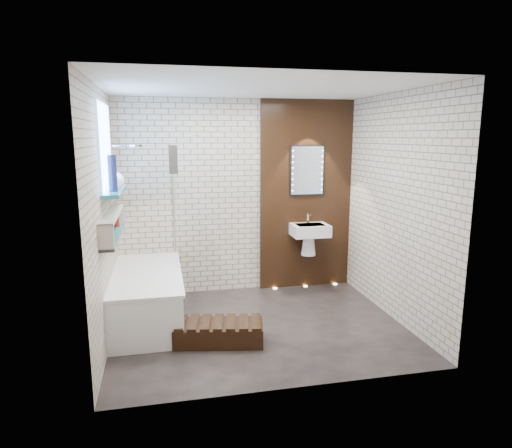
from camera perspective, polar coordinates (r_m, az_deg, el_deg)
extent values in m
plane|color=black|center=(5.21, 0.35, -12.84)|extent=(3.20, 3.20, 0.00)
cube|color=#BDB096|center=(6.09, -2.27, 3.42)|extent=(3.20, 0.04, 2.60)
cube|color=#BDB096|center=(3.59, 4.85, -1.99)|extent=(3.20, 0.04, 2.60)
cube|color=#BDB096|center=(4.75, -18.82, 0.66)|extent=(0.04, 2.60, 2.60)
cube|color=#BDB096|center=(5.40, 17.20, 1.95)|extent=(0.04, 2.60, 2.60)
plane|color=white|center=(4.78, 0.39, 16.95)|extent=(3.20, 3.20, 0.00)
cube|color=black|center=(6.29, 6.35, 3.60)|extent=(1.30, 0.06, 2.60)
cube|color=#7FADE0|center=(5.03, -18.70, 9.25)|extent=(0.03, 1.00, 0.90)
cube|color=teal|center=(5.05, -17.53, 3.97)|extent=(0.18, 1.00, 0.04)
cube|color=teal|center=(4.93, -17.67, -1.46)|extent=(0.14, 1.30, 0.03)
cube|color=#B2A899|center=(4.89, -17.83, 1.18)|extent=(0.14, 1.30, 0.03)
cube|color=#B2A899|center=(4.29, -18.54, -1.76)|extent=(0.14, 0.03, 0.26)
cube|color=#B2A899|center=(5.53, -17.14, 1.11)|extent=(0.14, 0.03, 0.26)
cube|color=white|center=(5.42, -13.62, -9.04)|extent=(0.75, 1.70, 0.55)
cube|color=white|center=(5.33, -13.76, -6.11)|extent=(0.79, 1.74, 0.03)
cylinder|color=silver|center=(6.01, -12.19, -3.34)|extent=(0.04, 0.04, 0.12)
cube|color=white|center=(5.60, -10.35, 2.37)|extent=(0.01, 0.78, 1.40)
cube|color=black|center=(5.32, -10.49, 8.09)|extent=(0.09, 0.25, 0.32)
cylinder|color=silver|center=(5.60, -15.09, 9.57)|extent=(0.18, 0.18, 0.02)
cube|color=white|center=(6.17, 6.87, -0.79)|extent=(0.50, 0.36, 0.16)
cone|color=white|center=(6.26, 6.68, -2.67)|extent=(0.20, 0.20, 0.28)
cylinder|color=silver|center=(6.23, 6.61, 0.74)|extent=(0.03, 0.03, 0.14)
cube|color=black|center=(6.22, 6.52, 6.76)|extent=(0.50, 0.02, 0.70)
cube|color=silver|center=(6.21, 6.55, 6.75)|extent=(0.45, 0.01, 0.65)
cube|color=black|center=(4.82, -4.74, -13.61)|extent=(0.97, 0.56, 0.20)
cylinder|color=maroon|center=(4.43, -18.33, -1.73)|extent=(0.06, 0.06, 0.14)
cylinder|color=maroon|center=(5.33, -17.30, 0.54)|extent=(0.07, 0.07, 0.16)
cylinder|color=#131534|center=(4.84, -17.76, 6.14)|extent=(0.09, 0.09, 0.38)
sphere|color=white|center=(5.10, -17.43, 5.31)|extent=(0.18, 0.18, 0.18)
sphere|color=white|center=(5.08, -17.43, 4.97)|extent=(0.13, 0.13, 0.13)
cylinder|color=#FFD899|center=(6.40, 2.43, -8.15)|extent=(0.06, 0.06, 0.01)
cylinder|color=#FFD899|center=(6.52, 6.30, -7.83)|extent=(0.06, 0.06, 0.01)
cylinder|color=#FFD899|center=(6.67, 10.00, -7.50)|extent=(0.06, 0.06, 0.01)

